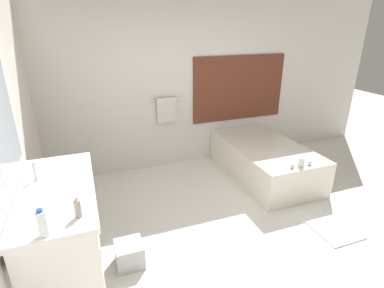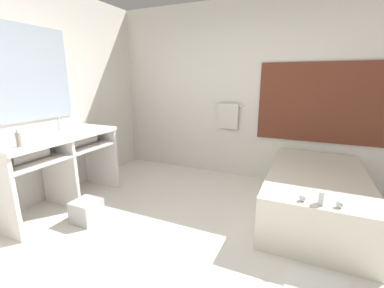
% 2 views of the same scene
% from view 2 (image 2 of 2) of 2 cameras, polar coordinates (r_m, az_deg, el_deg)
% --- Properties ---
extents(ground_plane, '(16.00, 16.00, 0.00)m').
position_cam_2_polar(ground_plane, '(2.52, -0.75, -23.95)').
color(ground_plane, silver).
rests_on(ground_plane, ground).
extents(wall_back_with_blinds, '(7.40, 0.13, 2.70)m').
position_cam_2_polar(wall_back_with_blinds, '(4.10, 13.11, 10.98)').
color(wall_back_with_blinds, silver).
rests_on(wall_back_with_blinds, ground_plane).
extents(wall_left_with_mirror, '(0.08, 7.40, 2.70)m').
position_cam_2_polar(wall_left_with_mirror, '(3.56, -35.87, 8.37)').
color(wall_left_with_mirror, silver).
rests_on(wall_left_with_mirror, ground_plane).
extents(vanity_counter, '(0.64, 1.45, 0.92)m').
position_cam_2_polar(vanity_counter, '(3.51, -27.55, -2.07)').
color(vanity_counter, white).
rests_on(vanity_counter, ground_plane).
extents(sink_faucet, '(0.09, 0.04, 0.18)m').
position_cam_2_polar(sink_faucet, '(3.70, -27.46, 4.07)').
color(sink_faucet, silver).
rests_on(sink_faucet, vanity_counter).
extents(bathtub, '(1.03, 1.84, 0.65)m').
position_cam_2_polar(bathtub, '(3.32, 25.69, -9.63)').
color(bathtub, silver).
rests_on(bathtub, ground_plane).
extents(soap_dispenser, '(0.05, 0.05, 0.17)m').
position_cam_2_polar(soap_dispenser, '(3.00, -34.12, 0.86)').
color(soap_dispenser, gray).
rests_on(soap_dispenser, vanity_counter).
extents(waste_bin, '(0.27, 0.27, 0.25)m').
position_cam_2_polar(waste_bin, '(3.20, -22.37, -13.56)').
color(waste_bin, '#B2B2B2').
rests_on(waste_bin, ground_plane).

